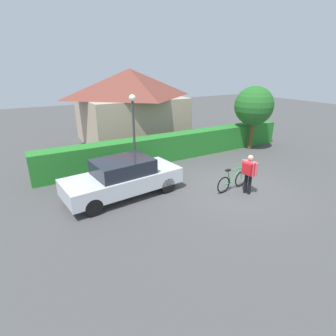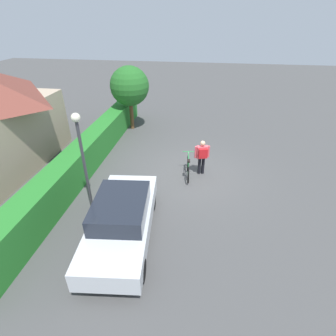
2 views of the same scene
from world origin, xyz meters
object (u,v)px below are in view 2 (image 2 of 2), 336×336
(tree_kerbside, at_px, (130,86))
(bicycle, at_px, (188,168))
(parked_car_near, at_px, (122,219))
(person_rider, at_px, (202,155))
(street_lamp, at_px, (82,150))

(tree_kerbside, bearing_deg, bicycle, -142.21)
(parked_car_near, distance_m, tree_kerbside, 9.21)
(person_rider, relative_size, tree_kerbside, 0.43)
(street_lamp, bearing_deg, person_rider, -51.33)
(bicycle, bearing_deg, street_lamp, 130.78)
(parked_car_near, xyz_separation_m, tree_kerbside, (8.78, 2.11, 1.77))
(parked_car_near, xyz_separation_m, bicycle, (3.90, -1.68, -0.36))
(parked_car_near, height_order, person_rider, person_rider)
(bicycle, relative_size, tree_kerbside, 0.46)
(parked_car_near, distance_m, person_rider, 4.70)
(parked_car_near, relative_size, bicycle, 2.70)
(street_lamp, relative_size, tree_kerbside, 0.98)
(bicycle, bearing_deg, person_rider, -66.35)
(parked_car_near, xyz_separation_m, street_lamp, (1.15, 1.51, 1.62))
(bicycle, relative_size, street_lamp, 0.47)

